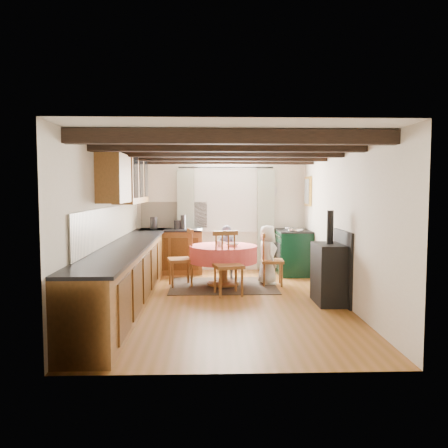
{
  "coord_description": "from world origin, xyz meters",
  "views": [
    {
      "loc": [
        -0.25,
        -6.91,
        1.75
      ],
      "look_at": [
        0.0,
        0.8,
        1.15
      ],
      "focal_mm": 36.26,
      "sensor_mm": 36.0,
      "label": 1
    }
  ],
  "objects_px": {
    "chair_right": "(272,259)",
    "dining_table": "(223,266)",
    "child_right": "(267,255)",
    "cast_iron_stove": "(330,257)",
    "cup": "(220,244)",
    "aga_range": "(293,251)",
    "child_far": "(226,252)",
    "chair_left": "(180,258)",
    "chair_near": "(228,263)"
  },
  "relations": [
    {
      "from": "aga_range",
      "to": "cup",
      "type": "distance_m",
      "value": 2.02
    },
    {
      "from": "child_right",
      "to": "cup",
      "type": "bearing_deg",
      "value": 96.93
    },
    {
      "from": "cast_iron_stove",
      "to": "child_right",
      "type": "bearing_deg",
      "value": 118.29
    },
    {
      "from": "chair_near",
      "to": "aga_range",
      "type": "bearing_deg",
      "value": 39.0
    },
    {
      "from": "chair_left",
      "to": "chair_right",
      "type": "distance_m",
      "value": 1.66
    },
    {
      "from": "aga_range",
      "to": "chair_right",
      "type": "bearing_deg",
      "value": -117.83
    },
    {
      "from": "cast_iron_stove",
      "to": "child_far",
      "type": "distance_m",
      "value": 2.49
    },
    {
      "from": "chair_right",
      "to": "aga_range",
      "type": "bearing_deg",
      "value": -24.76
    },
    {
      "from": "chair_near",
      "to": "child_right",
      "type": "height_order",
      "value": "child_right"
    },
    {
      "from": "child_right",
      "to": "cast_iron_stove",
      "type": "bearing_deg",
      "value": -162.26
    },
    {
      "from": "cast_iron_stove",
      "to": "cup",
      "type": "distance_m",
      "value": 2.01
    },
    {
      "from": "dining_table",
      "to": "child_far",
      "type": "xyz_separation_m",
      "value": [
        0.08,
        0.69,
        0.16
      ]
    },
    {
      "from": "chair_near",
      "to": "cast_iron_stove",
      "type": "distance_m",
      "value": 1.64
    },
    {
      "from": "dining_table",
      "to": "child_far",
      "type": "distance_m",
      "value": 0.71
    },
    {
      "from": "child_right",
      "to": "cup",
      "type": "relative_size",
      "value": 9.73
    },
    {
      "from": "chair_right",
      "to": "dining_table",
      "type": "bearing_deg",
      "value": 95.36
    },
    {
      "from": "chair_near",
      "to": "aga_range",
      "type": "xyz_separation_m",
      "value": [
        1.41,
        1.84,
        -0.06
      ]
    },
    {
      "from": "cast_iron_stove",
      "to": "aga_range",
      "type": "bearing_deg",
      "value": 92.6
    },
    {
      "from": "chair_left",
      "to": "child_right",
      "type": "xyz_separation_m",
      "value": [
        1.58,
        0.12,
        0.02
      ]
    },
    {
      "from": "chair_near",
      "to": "child_far",
      "type": "relative_size",
      "value": 1.01
    },
    {
      "from": "chair_left",
      "to": "cast_iron_stove",
      "type": "bearing_deg",
      "value": 48.61
    },
    {
      "from": "chair_left",
      "to": "child_far",
      "type": "height_order",
      "value": "child_far"
    },
    {
      "from": "dining_table",
      "to": "chair_right",
      "type": "height_order",
      "value": "chair_right"
    },
    {
      "from": "cast_iron_stove",
      "to": "chair_near",
      "type": "bearing_deg",
      "value": 159.06
    },
    {
      "from": "chair_left",
      "to": "chair_right",
      "type": "xyz_separation_m",
      "value": [
        1.66,
        0.03,
        -0.04
      ]
    },
    {
      "from": "chair_left",
      "to": "cast_iron_stove",
      "type": "height_order",
      "value": "cast_iron_stove"
    },
    {
      "from": "dining_table",
      "to": "chair_left",
      "type": "height_order",
      "value": "chair_left"
    },
    {
      "from": "aga_range",
      "to": "cup",
      "type": "bearing_deg",
      "value": -140.28
    },
    {
      "from": "dining_table",
      "to": "aga_range",
      "type": "bearing_deg",
      "value": 37.56
    },
    {
      "from": "cup",
      "to": "cast_iron_stove",
      "type": "bearing_deg",
      "value": -34.93
    },
    {
      "from": "child_far",
      "to": "cup",
      "type": "bearing_deg",
      "value": 89.64
    },
    {
      "from": "dining_table",
      "to": "child_right",
      "type": "bearing_deg",
      "value": 9.27
    },
    {
      "from": "dining_table",
      "to": "cup",
      "type": "bearing_deg",
      "value": -113.94
    },
    {
      "from": "child_right",
      "to": "cup",
      "type": "distance_m",
      "value": 0.95
    },
    {
      "from": "dining_table",
      "to": "child_far",
      "type": "bearing_deg",
      "value": 83.04
    },
    {
      "from": "chair_left",
      "to": "cup",
      "type": "relative_size",
      "value": 9.3
    },
    {
      "from": "chair_right",
      "to": "child_right",
      "type": "bearing_deg",
      "value": 42.09
    },
    {
      "from": "chair_right",
      "to": "aga_range",
      "type": "relative_size",
      "value": 0.96
    },
    {
      "from": "chair_right",
      "to": "cup",
      "type": "xyz_separation_m",
      "value": [
        -0.96,
        -0.18,
        0.3
      ]
    },
    {
      "from": "aga_range",
      "to": "cast_iron_stove",
      "type": "xyz_separation_m",
      "value": [
        0.11,
        -2.43,
        0.25
      ]
    },
    {
      "from": "chair_near",
      "to": "aga_range",
      "type": "relative_size",
      "value": 1.05
    },
    {
      "from": "chair_right",
      "to": "child_right",
      "type": "relative_size",
      "value": 0.89
    },
    {
      "from": "aga_range",
      "to": "cup",
      "type": "xyz_separation_m",
      "value": [
        -1.54,
        -1.28,
        0.32
      ]
    },
    {
      "from": "chair_left",
      "to": "child_right",
      "type": "distance_m",
      "value": 1.59
    },
    {
      "from": "chair_near",
      "to": "cast_iron_stove",
      "type": "relative_size",
      "value": 0.74
    },
    {
      "from": "child_far",
      "to": "child_right",
      "type": "relative_size",
      "value": 0.96
    },
    {
      "from": "cast_iron_stove",
      "to": "dining_table",
      "type": "bearing_deg",
      "value": 140.74
    },
    {
      "from": "aga_range",
      "to": "child_right",
      "type": "distance_m",
      "value": 1.2
    },
    {
      "from": "chair_left",
      "to": "child_right",
      "type": "height_order",
      "value": "child_right"
    },
    {
      "from": "chair_right",
      "to": "child_right",
      "type": "distance_m",
      "value": 0.14
    }
  ]
}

